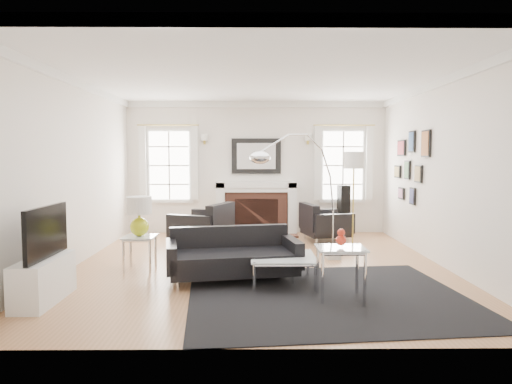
{
  "coord_description": "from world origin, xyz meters",
  "views": [
    {
      "loc": [
        -0.1,
        -6.77,
        1.64
      ],
      "look_at": [
        -0.03,
        0.3,
        1.09
      ],
      "focal_mm": 32.0,
      "sensor_mm": 36.0,
      "label": 1
    }
  ],
  "objects_px": {
    "sofa": "(233,257)",
    "gourd_lamp": "(139,213)",
    "armchair_left": "(205,227)",
    "coffee_table": "(283,258)",
    "fireplace": "(256,209)",
    "arc_floor_lamp": "(299,192)",
    "armchair_right": "(323,224)"
  },
  "relations": [
    {
      "from": "sofa",
      "to": "gourd_lamp",
      "type": "distance_m",
      "value": 1.55
    },
    {
      "from": "armchair_left",
      "to": "coffee_table",
      "type": "bearing_deg",
      "value": -62.32
    },
    {
      "from": "fireplace",
      "to": "sofa",
      "type": "relative_size",
      "value": 0.92
    },
    {
      "from": "gourd_lamp",
      "to": "arc_floor_lamp",
      "type": "bearing_deg",
      "value": 5.9
    },
    {
      "from": "fireplace",
      "to": "armchair_right",
      "type": "bearing_deg",
      "value": -33.55
    },
    {
      "from": "sofa",
      "to": "fireplace",
      "type": "bearing_deg",
      "value": 84.34
    },
    {
      "from": "arc_floor_lamp",
      "to": "fireplace",
      "type": "bearing_deg",
      "value": 102.36
    },
    {
      "from": "coffee_table",
      "to": "gourd_lamp",
      "type": "distance_m",
      "value": 2.21
    },
    {
      "from": "gourd_lamp",
      "to": "arc_floor_lamp",
      "type": "relative_size",
      "value": 0.28
    },
    {
      "from": "sofa",
      "to": "arc_floor_lamp",
      "type": "xyz_separation_m",
      "value": [
        0.97,
        0.77,
        0.8
      ]
    },
    {
      "from": "gourd_lamp",
      "to": "sofa",
      "type": "bearing_deg",
      "value": -21.29
    },
    {
      "from": "armchair_left",
      "to": "armchair_right",
      "type": "xyz_separation_m",
      "value": [
        2.22,
        0.57,
        -0.03
      ]
    },
    {
      "from": "armchair_right",
      "to": "sofa",
      "type": "bearing_deg",
      "value": -120.97
    },
    {
      "from": "fireplace",
      "to": "coffee_table",
      "type": "height_order",
      "value": "fireplace"
    },
    {
      "from": "armchair_left",
      "to": "gourd_lamp",
      "type": "xyz_separation_m",
      "value": [
        -0.78,
        -1.63,
        0.45
      ]
    },
    {
      "from": "sofa",
      "to": "armchair_right",
      "type": "distance_m",
      "value": 3.18
    },
    {
      "from": "armchair_right",
      "to": "arc_floor_lamp",
      "type": "relative_size",
      "value": 0.52
    },
    {
      "from": "sofa",
      "to": "gourd_lamp",
      "type": "relative_size",
      "value": 3.21
    },
    {
      "from": "fireplace",
      "to": "arc_floor_lamp",
      "type": "bearing_deg",
      "value": -77.64
    },
    {
      "from": "armchair_right",
      "to": "gourd_lamp",
      "type": "distance_m",
      "value": 3.75
    },
    {
      "from": "coffee_table",
      "to": "gourd_lamp",
      "type": "bearing_deg",
      "value": 159.8
    },
    {
      "from": "armchair_left",
      "to": "coffee_table",
      "type": "xyz_separation_m",
      "value": [
        1.24,
        -2.37,
        -0.04
      ]
    },
    {
      "from": "sofa",
      "to": "coffee_table",
      "type": "distance_m",
      "value": 0.69
    },
    {
      "from": "armchair_right",
      "to": "arc_floor_lamp",
      "type": "bearing_deg",
      "value": -108.86
    },
    {
      "from": "arc_floor_lamp",
      "to": "gourd_lamp",
      "type": "bearing_deg",
      "value": -174.1
    },
    {
      "from": "armchair_left",
      "to": "gourd_lamp",
      "type": "relative_size",
      "value": 2.18
    },
    {
      "from": "fireplace",
      "to": "gourd_lamp",
      "type": "bearing_deg",
      "value": -119.41
    },
    {
      "from": "armchair_left",
      "to": "gourd_lamp",
      "type": "height_order",
      "value": "gourd_lamp"
    },
    {
      "from": "fireplace",
      "to": "gourd_lamp",
      "type": "height_order",
      "value": "fireplace"
    },
    {
      "from": "fireplace",
      "to": "gourd_lamp",
      "type": "relative_size",
      "value": 2.96
    },
    {
      "from": "coffee_table",
      "to": "arc_floor_lamp",
      "type": "height_order",
      "value": "arc_floor_lamp"
    },
    {
      "from": "sofa",
      "to": "gourd_lamp",
      "type": "height_order",
      "value": "gourd_lamp"
    }
  ]
}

